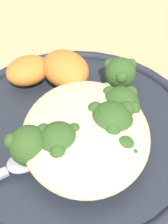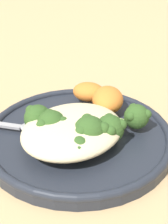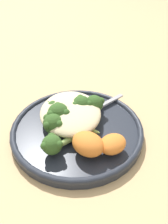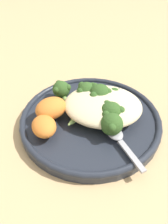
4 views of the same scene
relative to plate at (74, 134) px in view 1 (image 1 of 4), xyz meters
name	(u,v)px [view 1 (image 1 of 4)]	position (x,y,z in m)	size (l,w,h in m)	color
ground_plane	(75,152)	(-0.01, 0.00, -0.01)	(4.00, 4.00, 0.00)	tan
plate	(74,134)	(0.00, 0.00, 0.00)	(0.27, 0.27, 0.02)	#232833
quinoa_mound	(86,133)	(-0.02, -0.01, 0.03)	(0.14, 0.12, 0.03)	beige
broccoli_stalk_0	(34,140)	(-0.03, 0.04, 0.03)	(0.09, 0.06, 0.04)	#8EB25B
broccoli_stalk_1	(59,138)	(-0.03, 0.01, 0.03)	(0.09, 0.04, 0.04)	#8EB25B
broccoli_stalk_2	(100,136)	(-0.02, -0.03, 0.02)	(0.10, 0.10, 0.03)	#8EB25B
broccoli_stalk_3	(105,120)	(-0.01, -0.03, 0.03)	(0.08, 0.10, 0.04)	#8EB25B
broccoli_stalk_4	(113,106)	(0.01, -0.04, 0.03)	(0.04, 0.09, 0.04)	#8EB25B
broccoli_stalk_5	(113,78)	(0.06, -0.04, 0.03)	(0.07, 0.10, 0.04)	#8EB25B
sweet_potato_chunk_0	(66,69)	(0.07, 0.01, 0.03)	(0.06, 0.05, 0.04)	orange
sweet_potato_chunk_1	(28,70)	(0.07, 0.05, 0.02)	(0.05, 0.04, 0.03)	orange
spoon	(14,167)	(-0.05, 0.06, 0.01)	(0.07, 0.09, 0.01)	#A3A3A8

